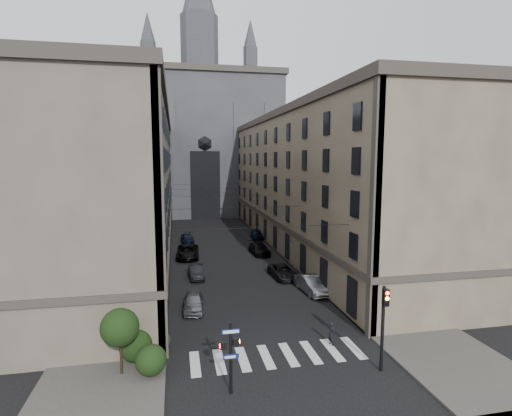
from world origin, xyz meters
TOP-DOWN VIEW (x-y plane):
  - ground at (0.00, 0.00)m, footprint 260.00×260.00m
  - sidewalk_left at (-10.50, 36.00)m, footprint 7.00×80.00m
  - sidewalk_right at (10.50, 36.00)m, footprint 7.00×80.00m
  - zebra_crossing at (0.00, 5.00)m, footprint 11.00×3.20m
  - building_left at (-13.44, 36.00)m, footprint 13.60×60.60m
  - building_right at (13.44, 36.00)m, footprint 13.60×60.60m
  - gothic_tower at (0.00, 74.96)m, footprint 35.00×23.00m
  - pedestrian_signal_left at (-3.51, 1.50)m, footprint 1.02×0.38m
  - traffic_light_right at (5.60, 1.92)m, footprint 0.34×0.50m
  - shrub_cluster at (-8.72, 5.01)m, footprint 3.90×4.40m
  - tram_wires at (0.00, 35.63)m, footprint 14.00×60.00m
  - car_left_near at (-4.91, 13.81)m, footprint 1.96×4.27m
  - car_left_midnear at (-4.20, 22.84)m, footprint 1.62×4.14m
  - car_left_midfar at (-4.79, 31.66)m, footprint 3.03×6.03m
  - car_left_far at (-4.57, 40.99)m, footprint 2.07×4.51m
  - car_right_near at (6.20, 16.05)m, footprint 2.12×5.02m
  - car_right_midnear at (4.78, 21.09)m, footprint 2.55×4.98m
  - car_right_midfar at (4.50, 31.87)m, footprint 2.37×5.18m
  - car_right_far at (6.20, 41.68)m, footprint 2.12×4.47m
  - pedestrian at (3.97, 5.70)m, footprint 0.55×0.69m

SIDE VIEW (x-z plane):
  - ground at x=0.00m, z-range 0.00..0.00m
  - zebra_crossing at x=0.00m, z-range 0.00..0.01m
  - sidewalk_left at x=-10.50m, z-range 0.00..0.15m
  - sidewalk_right at x=10.50m, z-range 0.00..0.15m
  - car_left_far at x=-4.57m, z-range 0.00..1.28m
  - car_left_midnear at x=-4.20m, z-range 0.00..1.34m
  - car_right_midnear at x=4.78m, z-range 0.00..1.35m
  - car_left_near at x=-4.91m, z-range 0.00..1.42m
  - car_right_midfar at x=4.50m, z-range 0.00..1.47m
  - car_right_far at x=6.20m, z-range 0.00..1.48m
  - car_right_near at x=6.20m, z-range 0.00..1.61m
  - car_left_midfar at x=-4.79m, z-range 0.00..1.64m
  - pedestrian at x=3.97m, z-range 0.00..1.64m
  - shrub_cluster at x=-8.72m, z-range -0.15..3.75m
  - pedestrian_signal_left at x=-3.51m, z-range 0.32..4.32m
  - traffic_light_right at x=5.60m, z-range 0.69..5.89m
  - tram_wires at x=0.00m, z-range 7.03..7.46m
  - building_left at x=-13.44m, z-range -0.08..18.77m
  - building_right at x=13.44m, z-range -0.08..18.77m
  - gothic_tower at x=0.00m, z-range -11.20..46.80m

